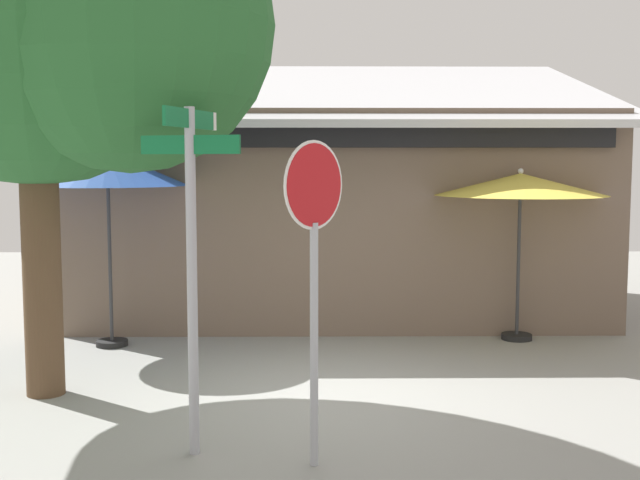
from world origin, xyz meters
TOP-DOWN VIEW (x-y plane):
  - ground_plane at (0.00, 0.00)m, footprint 28.00×28.00m
  - cafe_building at (0.55, 5.36)m, footprint 8.85×5.55m
  - street_sign_post at (-0.98, -1.79)m, footprint 0.89×0.94m
  - stop_sign at (0.08, -2.08)m, footprint 0.48×0.57m
  - patio_umbrella_royal_blue_left at (-2.74, 2.33)m, footprint 2.20×2.20m
  - patio_umbrella_mustard_center at (3.04, 2.66)m, footprint 2.45×2.45m
  - shade_tree at (-2.58, -0.12)m, footprint 4.61×4.04m

SIDE VIEW (x-z plane):
  - ground_plane at x=0.00m, z-range -0.10..0.00m
  - cafe_building at x=0.55m, z-range -0.51..4.04m
  - street_sign_post at x=-0.98m, z-range 0.36..3.39m
  - stop_sign at x=0.08m, z-range 0.52..3.27m
  - patio_umbrella_mustard_center at x=3.04m, z-range 0.99..3.47m
  - patio_umbrella_royal_blue_left at x=-2.74m, z-range 1.07..3.86m
  - shade_tree at x=-2.58m, z-range 1.03..7.38m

